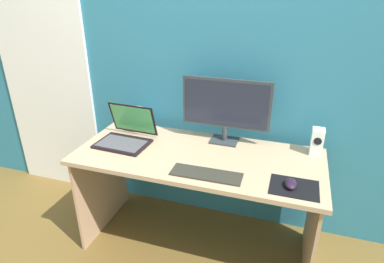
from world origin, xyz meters
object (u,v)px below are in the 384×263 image
(mouse, at_px, (291,184))
(monitor, at_px, (226,107))
(fishbowl, at_px, (138,118))
(keyboard_external, at_px, (206,174))
(speaker_right, at_px, (317,141))
(laptop, at_px, (126,135))

(mouse, bearing_deg, monitor, 132.97)
(fishbowl, height_order, keyboard_external, fishbowl)
(speaker_right, bearing_deg, laptop, -169.83)
(keyboard_external, bearing_deg, monitor, 89.09)
(laptop, bearing_deg, fishbowl, 95.08)
(fishbowl, bearing_deg, keyboard_external, -35.26)
(monitor, distance_m, laptop, 0.69)
(speaker_right, relative_size, laptop, 0.48)
(speaker_right, distance_m, mouse, 0.45)
(keyboard_external, relative_size, mouse, 3.97)
(keyboard_external, bearing_deg, mouse, 1.88)
(laptop, bearing_deg, mouse, -11.27)
(monitor, relative_size, mouse, 5.76)
(monitor, relative_size, laptop, 1.65)
(speaker_right, xyz_separation_m, fishbowl, (-1.22, 0.00, 0.00))
(laptop, distance_m, mouse, 1.09)
(monitor, distance_m, speaker_right, 0.60)
(fishbowl, bearing_deg, mouse, -21.59)
(fishbowl, distance_m, keyboard_external, 0.79)
(keyboard_external, height_order, mouse, mouse)
(laptop, distance_m, fishbowl, 0.22)
(speaker_right, xyz_separation_m, keyboard_external, (-0.58, -0.45, -0.08))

